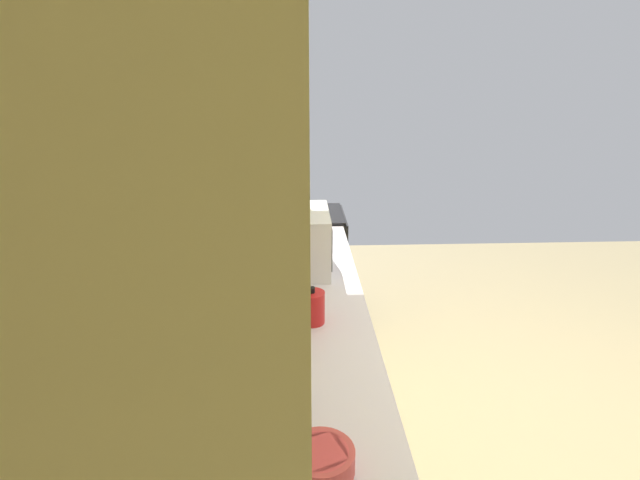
% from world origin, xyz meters
% --- Properties ---
extents(ground_plane, '(6.96, 6.96, 0.00)m').
position_xyz_m(ground_plane, '(0.00, 0.00, 0.00)').
color(ground_plane, tan).
extents(wall_back, '(4.47, 0.12, 2.59)m').
position_xyz_m(wall_back, '(0.00, 1.67, 1.29)').
color(wall_back, beige).
rests_on(wall_back, ground_plane).
extents(counter_run, '(3.61, 0.63, 0.89)m').
position_xyz_m(counter_run, '(-0.37, 1.31, 0.44)').
color(counter_run, '#D9CF73').
rests_on(counter_run, ground_plane).
extents(upper_cabinets, '(2.78, 0.30, 0.58)m').
position_xyz_m(upper_cabinets, '(-0.37, 1.46, 1.79)').
color(upper_cabinets, '#DCCD71').
extents(oven_range, '(0.61, 0.67, 1.07)m').
position_xyz_m(oven_range, '(1.74, 1.28, 0.46)').
color(oven_range, black).
rests_on(oven_range, ground_plane).
extents(microwave, '(0.50, 0.37, 0.33)m').
position_xyz_m(microwave, '(0.65, 1.33, 1.05)').
color(microwave, white).
rests_on(microwave, counter_run).
extents(bowl, '(0.19, 0.19, 0.07)m').
position_xyz_m(bowl, '(-0.86, 1.26, 0.92)').
color(bowl, '#D84C47').
rests_on(bowl, counter_run).
extents(kettle, '(0.16, 0.12, 0.17)m').
position_xyz_m(kettle, '(0.00, 1.26, 0.96)').
color(kettle, red).
rests_on(kettle, counter_run).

